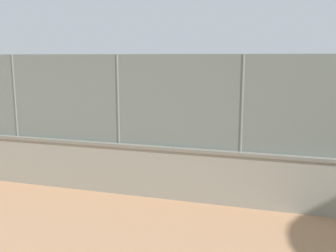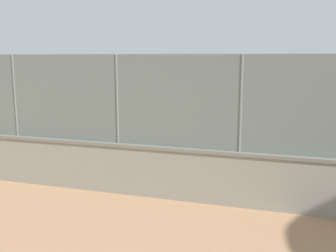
{
  "view_description": "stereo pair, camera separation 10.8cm",
  "coord_description": "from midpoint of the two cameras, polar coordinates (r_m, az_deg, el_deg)",
  "views": [
    {
      "loc": [
        -0.14,
        18.93,
        3.45
      ],
      "look_at": [
        3.38,
        7.59,
        1.29
      ],
      "focal_mm": 40.83,
      "sensor_mm": 36.0,
      "label": 1
    },
    {
      "loc": [
        -0.25,
        18.9,
        3.45
      ],
      "look_at": [
        3.38,
        7.59,
        1.29
      ],
      "focal_mm": 40.83,
      "sensor_mm": 36.0,
      "label": 2
    }
  ],
  "objects": [
    {
      "name": "player_baseline_waiting",
      "position": [
        14.52,
        4.95,
        0.21
      ],
      "size": [
        0.71,
        1.21,
        1.56
      ],
      "color": "black",
      "rests_on": "ground_plane"
    },
    {
      "name": "courtside_bench",
      "position": [
        11.06,
        24.05,
        -6.28
      ],
      "size": [
        1.6,
        0.39,
        0.87
      ],
      "color": "gray",
      "rests_on": "ground_plane"
    },
    {
      "name": "sports_ball",
      "position": [
        13.73,
        7.31,
        -0.33
      ],
      "size": [
        0.18,
        0.18,
        0.18
      ],
      "primitive_type": "sphere",
      "color": "#3399D8"
    },
    {
      "name": "perimeter_wall",
      "position": [
        9.38,
        1.49,
        -6.97
      ],
      "size": [
        34.0,
        0.58,
        1.31
      ],
      "color": "gray",
      "rests_on": "ground_plane"
    },
    {
      "name": "fence_panel_on_wall",
      "position": [
        9.02,
        1.54,
        3.68
      ],
      "size": [
        33.38,
        0.31,
        2.2
      ],
      "color": "slate",
      "rests_on": "perimeter_wall"
    },
    {
      "name": "player_near_wall_returning",
      "position": [
        12.12,
        -6.77,
        -1.53
      ],
      "size": [
        1.2,
        0.75,
        1.65
      ],
      "color": "black",
      "rests_on": "ground_plane"
    },
    {
      "name": "ground_plane",
      "position": [
        19.23,
        16.91,
        -0.48
      ],
      "size": [
        260.0,
        260.0,
        0.0
      ],
      "primitive_type": "plane",
      "color": "tan"
    }
  ]
}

